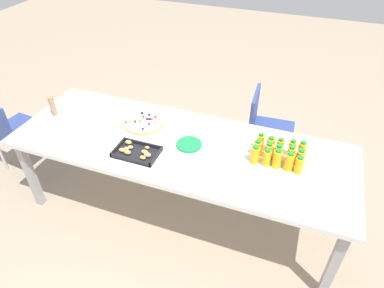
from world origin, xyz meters
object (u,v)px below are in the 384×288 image
Objects in this scene: juice_bottle_2 at (280,147)px; snack_tray at (136,152)px; party_table at (179,150)px; fruit_pizza at (144,122)px; juice_bottle_0 at (302,151)px; juice_bottle_3 at (270,145)px; juice_bottle_8 at (269,151)px; juice_bottle_9 at (257,149)px; juice_bottle_10 at (299,165)px; juice_bottle_14 at (255,155)px; juice_bottle_13 at (267,158)px; napkin_stack at (232,145)px; chair_end at (10,129)px; juice_bottle_6 at (290,155)px; juice_bottle_12 at (277,159)px; juice_bottle_5 at (300,158)px; chair_near_left at (265,126)px; juice_bottle_1 at (292,149)px; plate_stack at (189,145)px; cardboard_tube at (53,106)px; juice_bottle_7 at (278,153)px; juice_bottle_11 at (289,162)px; juice_bottle_4 at (260,142)px.

juice_bottle_2 is 1.04m from snack_tray.
party_table is 0.41m from fruit_pizza.
juice_bottle_2 is at bearing 179.74° from fruit_pizza.
juice_bottle_3 is (0.22, -0.00, -0.01)m from juice_bottle_0.
juice_bottle_8 is 0.98× the size of juice_bottle_9.
juice_bottle_0 reaches higher than juice_bottle_3.
juice_bottle_10 is 0.30m from juice_bottle_14.
juice_bottle_13 reaches higher than napkin_stack.
chair_end is 6.14× the size of juice_bottle_10.
juice_bottle_12 is (0.08, 0.07, 0.00)m from juice_bottle_6.
juice_bottle_3 is at bearing -19.82° from juice_bottle_5.
juice_bottle_14 reaches higher than chair_near_left.
chair_end is at bearing -6.25° from snack_tray.
chair_end is at bearing 4.76° from juice_bottle_1.
juice_bottle_10 is 0.70× the size of plate_stack.
juice_bottle_2 reaches higher than juice_bottle_13.
juice_bottle_14 is (0.15, 0.15, 0.00)m from juice_bottle_2.
chair_near_left is 0.78m from juice_bottle_1.
juice_bottle_1 is 0.43m from napkin_stack.
cardboard_tube reaches higher than chair_end.
juice_bottle_7 reaches higher than juice_bottle_8.
cardboard_tube is at bearing -0.24° from juice_bottle_12.
juice_bottle_1 is 1.18m from fruit_pizza.
juice_bottle_8 is 0.91× the size of juice_bottle_11.
juice_bottle_5 is at bearing 165.51° from juice_bottle_4.
juice_bottle_8 is at bearing -25.10° from juice_bottle_11.
juice_bottle_13 is (-0.13, 0.82, 0.30)m from chair_near_left.
chair_end is 5.72× the size of juice_bottle_4.
juice_bottle_2 is at bearing -130.93° from juice_bottle_8.
juice_bottle_13 is 0.78× the size of cardboard_tube.
juice_bottle_9 is at bearing 43.42° from juice_bottle_3.
chair_near_left is 5.93× the size of juice_bottle_14.
snack_tray is 1.69× the size of plate_stack.
chair_end is 5.52× the size of juice_bottle_0.
juice_bottle_2 is 1.10m from fruit_pizza.
juice_bottle_12 is 1.00m from snack_tray.
juice_bottle_1 is at bearing -169.49° from party_table.
juice_bottle_0 reaches higher than juice_bottle_1.
juice_bottle_6 reaches higher than party_table.
chair_end is 2.48× the size of fruit_pizza.
juice_bottle_12 reaches higher than juice_bottle_7.
juice_bottle_4 is (0.29, 0.00, -0.00)m from juice_bottle_0.
juice_bottle_12 is at bearing 44.36° from juice_bottle_0.
chair_near_left is at bearing -71.04° from juice_bottle_11.
juice_bottle_0 is 1.11× the size of juice_bottle_10.
juice_bottle_3 is 0.68× the size of plate_stack.
juice_bottle_5 is (-0.29, 0.08, -0.00)m from juice_bottle_4.
juice_bottle_1 is 0.17m from juice_bottle_12.
juice_bottle_11 is at bearing 15.71° from chair_near_left.
juice_bottle_5 is at bearing 179.66° from juice_bottle_9.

